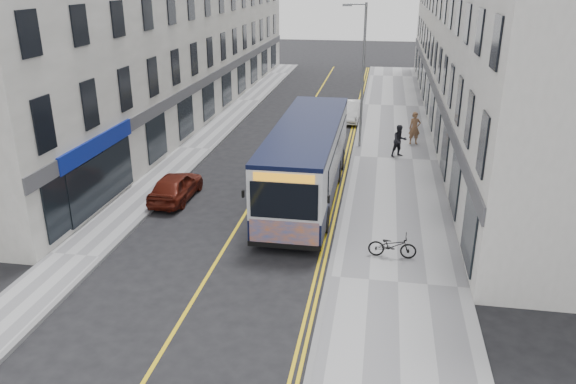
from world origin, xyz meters
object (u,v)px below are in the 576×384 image
(city_bus, at_px, (307,158))
(car_maroon, at_px, (176,186))
(car_white, at_px, (349,111))
(bicycle, at_px, (392,246))
(pedestrian_far, at_px, (399,141))
(streetlamp, at_px, (362,71))
(pedestrian_near, at_px, (415,128))

(city_bus, relative_size, car_maroon, 3.12)
(car_white, xyz_separation_m, car_maroon, (-6.60, -15.74, -0.03))
(bicycle, height_order, pedestrian_far, pedestrian_far)
(pedestrian_far, relative_size, car_white, 0.43)
(streetlamp, relative_size, car_white, 1.99)
(pedestrian_near, xyz_separation_m, pedestrian_far, (-0.90, -2.56, -0.08))
(streetlamp, height_order, city_bus, streetlamp)
(pedestrian_near, xyz_separation_m, car_white, (-4.13, 5.43, -0.40))
(pedestrian_far, xyz_separation_m, car_white, (-3.24, 7.99, -0.32))
(city_bus, bearing_deg, car_white, 86.37)
(bicycle, xyz_separation_m, pedestrian_far, (0.39, 11.91, 0.43))
(city_bus, relative_size, car_white, 2.89)
(bicycle, xyz_separation_m, car_maroon, (-9.45, 4.16, 0.07))
(pedestrian_far, distance_m, car_maroon, 12.53)
(city_bus, relative_size, pedestrian_near, 6.17)
(bicycle, relative_size, car_maroon, 0.45)
(car_maroon, bearing_deg, streetlamp, -127.82)
(bicycle, bearing_deg, pedestrian_near, -3.69)
(car_maroon, bearing_deg, bicycle, 157.37)
(pedestrian_far, distance_m, car_white, 8.62)
(bicycle, xyz_separation_m, car_white, (-2.85, 19.90, 0.10))
(pedestrian_near, bearing_deg, pedestrian_far, -123.52)
(pedestrian_far, bearing_deg, car_white, 84.62)
(city_bus, xyz_separation_m, car_white, (0.92, 14.51, -1.18))
(car_white, height_order, car_maroon, car_white)
(car_white, bearing_deg, pedestrian_near, -51.79)
(city_bus, distance_m, bicycle, 6.70)
(car_maroon, bearing_deg, city_bus, -166.66)
(city_bus, bearing_deg, bicycle, -55.05)
(pedestrian_near, relative_size, car_maroon, 0.51)
(bicycle, relative_size, pedestrian_near, 0.89)
(city_bus, height_order, pedestrian_near, city_bus)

